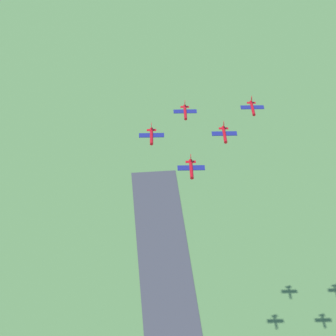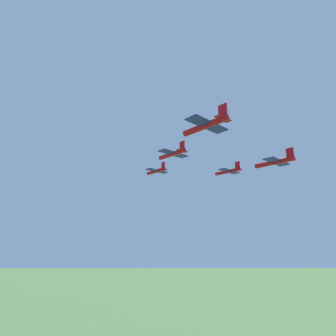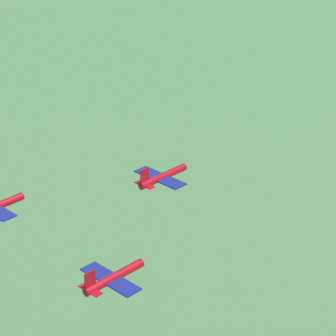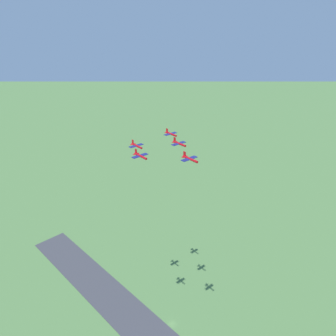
{
  "view_description": "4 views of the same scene",
  "coord_description": "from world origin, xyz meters",
  "px_view_note": "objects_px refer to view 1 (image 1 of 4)",
  "views": [
    {
      "loc": [
        -163.72,
        40.08,
        233.8
      ],
      "look_at": [
        -20.28,
        22.23,
        123.42
      ],
      "focal_mm": 70.0,
      "sensor_mm": 36.0,
      "label": 1
    },
    {
      "loc": [
        29.08,
        -39.01,
        105.84
      ],
      "look_at": [
        -19.41,
        16.03,
        125.82
      ],
      "focal_mm": 28.0,
      "sensor_mm": 36.0,
      "label": 2
    },
    {
      "loc": [
        46.51,
        73.58,
        170.99
      ],
      "look_at": [
        -31.18,
        12.02,
        123.2
      ],
      "focal_mm": 85.0,
      "sensor_mm": 36.0,
      "label": 3
    },
    {
      "loc": [
        -100.46,
        107.3,
        176.09
      ],
      "look_at": [
        -16.96,
        21.02,
        121.03
      ],
      "focal_mm": 35.0,
      "sensor_mm": 36.0,
      "label": 4
    }
  ],
  "objects_px": {
    "jet_0": "(191,168)",
    "jet_3": "(252,108)",
    "jet_1": "(224,134)",
    "jet_4": "(185,112)",
    "jet_2": "(152,136)"
  },
  "relations": [
    {
      "from": "jet_3",
      "to": "jet_1",
      "type": "bearing_deg",
      "value": 59.53
    },
    {
      "from": "jet_4",
      "to": "jet_3",
      "type": "bearing_deg",
      "value": 180.0
    },
    {
      "from": "jet_2",
      "to": "jet_3",
      "type": "relative_size",
      "value": 1.0
    },
    {
      "from": "jet_3",
      "to": "jet_2",
      "type": "bearing_deg",
      "value": 29.54
    },
    {
      "from": "jet_3",
      "to": "jet_0",
      "type": "bearing_deg",
      "value": 59.53
    },
    {
      "from": "jet_3",
      "to": "jet_4",
      "type": "relative_size",
      "value": 1.0
    },
    {
      "from": "jet_1",
      "to": "jet_2",
      "type": "height_order",
      "value": "jet_1"
    },
    {
      "from": "jet_1",
      "to": "jet_4",
      "type": "relative_size",
      "value": 1.0
    },
    {
      "from": "jet_0",
      "to": "jet_2",
      "type": "xyz_separation_m",
      "value": [
        19.33,
        8.86,
        -1.67
      ]
    },
    {
      "from": "jet_0",
      "to": "jet_3",
      "type": "bearing_deg",
      "value": -120.47
    },
    {
      "from": "jet_2",
      "to": "jet_3",
      "type": "height_order",
      "value": "jet_2"
    },
    {
      "from": "jet_1",
      "to": "jet_0",
      "type": "bearing_deg",
      "value": 59.53
    },
    {
      "from": "jet_2",
      "to": "jet_1",
      "type": "bearing_deg",
      "value": 180.0
    },
    {
      "from": "jet_1",
      "to": "jet_4",
      "type": "xyz_separation_m",
      "value": [
        19.33,
        8.86,
        -3.74
      ]
    },
    {
      "from": "jet_0",
      "to": "jet_4",
      "type": "distance_m",
      "value": 37.02
    }
  ]
}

